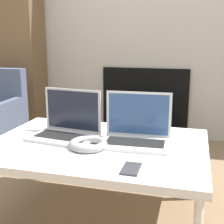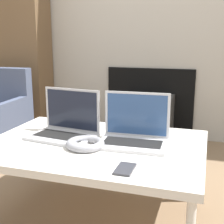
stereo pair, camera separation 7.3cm
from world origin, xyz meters
name	(u,v)px [view 1 (the left image)]	position (x,y,z in m)	size (l,w,h in m)	color
wall_back	(148,1)	(0.00, 1.76, 1.29)	(7.00, 0.08, 2.60)	#ADA89E
table	(97,149)	(0.00, 0.19, 0.40)	(1.10, 0.79, 0.43)	silver
laptop_left	(67,126)	(-0.19, 0.25, 0.49)	(0.37, 0.27, 0.25)	#B2B2B7
laptop_right	(136,132)	(0.19, 0.25, 0.49)	(0.35, 0.25, 0.25)	silver
headphones	(88,144)	(-0.02, 0.11, 0.45)	(0.19, 0.19, 0.04)	gray
phone	(131,169)	(0.24, -0.09, 0.43)	(0.07, 0.13, 0.01)	#333338
tv	(141,119)	(0.00, 1.53, 0.22)	(0.48, 0.37, 0.44)	#383838
bookshelf	(4,39)	(-1.41, 1.56, 0.95)	(0.76, 0.32, 1.89)	brown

